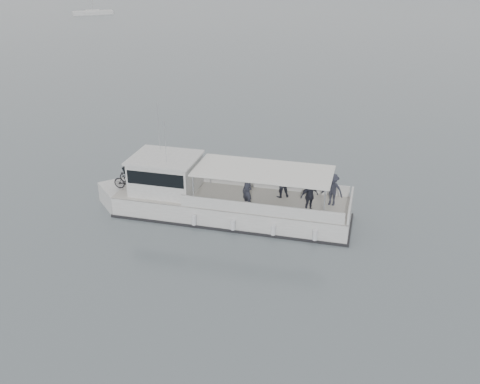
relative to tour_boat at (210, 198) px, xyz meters
The scene contains 2 objects.
ground 4.54m from the tour_boat, 23.17° to the right, with size 1400.00×1400.00×0.00m, color #565F65.
tour_boat is the anchor object (origin of this frame).
Camera 1 is at (12.29, -18.34, 13.37)m, focal length 40.00 mm.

